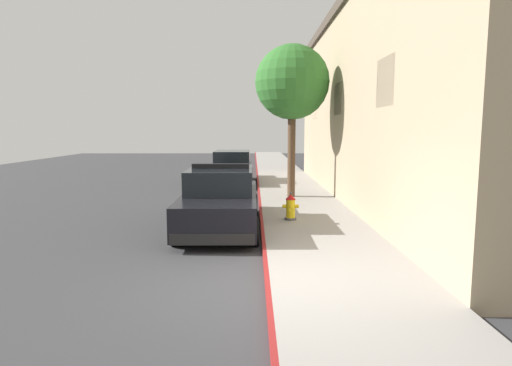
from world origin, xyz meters
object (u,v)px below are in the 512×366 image
Objects in this scene: police_cruiser at (221,200)px; parked_car_silver_ahead at (232,168)px; fire_hydrant at (291,207)px; street_tree at (292,83)px.

police_cruiser is 1.00× the size of parked_car_silver_ahead.
police_cruiser is 1.91m from fire_hydrant.
street_tree is at bearing 84.75° from fire_hydrant.
police_cruiser is 9.35m from parked_car_silver_ahead.
fire_hydrant is at bearing 10.98° from police_cruiser.
parked_car_silver_ahead is at bearing 116.05° from street_tree.
fire_hydrant is (1.86, 0.36, -0.26)m from police_cruiser.
parked_car_silver_ahead is 9.21m from fire_hydrant.
parked_car_silver_ahead is 6.37× the size of fire_hydrant.
fire_hydrant is 0.14× the size of street_tree.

